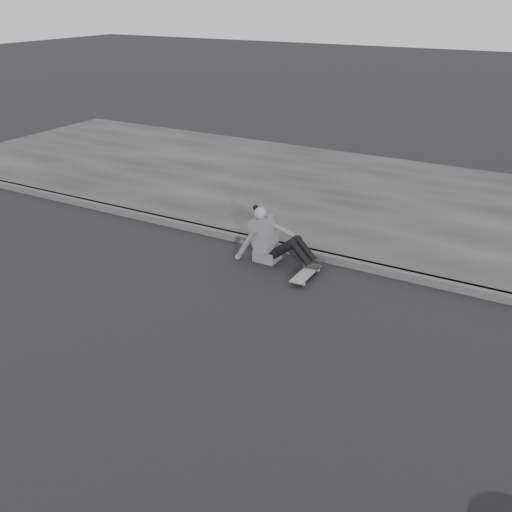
% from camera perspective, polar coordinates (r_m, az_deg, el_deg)
% --- Properties ---
extents(ground, '(80.00, 80.00, 0.00)m').
position_cam_1_polar(ground, '(6.57, 9.77, -11.61)').
color(ground, black).
rests_on(ground, ground).
extents(curb, '(24.00, 0.16, 0.12)m').
position_cam_1_polar(curb, '(8.69, 15.75, -2.08)').
color(curb, '#444444').
rests_on(curb, ground).
extents(sidewalk, '(24.00, 6.00, 0.12)m').
position_cam_1_polar(sidewalk, '(11.43, 19.65, 4.01)').
color(sidewalk, '#333333').
rests_on(sidewalk, ground).
extents(skateboard, '(0.20, 0.78, 0.09)m').
position_cam_1_polar(skateboard, '(8.50, 5.09, -1.70)').
color(skateboard, '#A0A19B').
rests_on(skateboard, ground).
extents(seated_woman, '(1.38, 0.46, 0.88)m').
position_cam_1_polar(seated_woman, '(8.87, 1.52, 1.63)').
color(seated_woman, '#59595C').
rests_on(seated_woman, ground).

